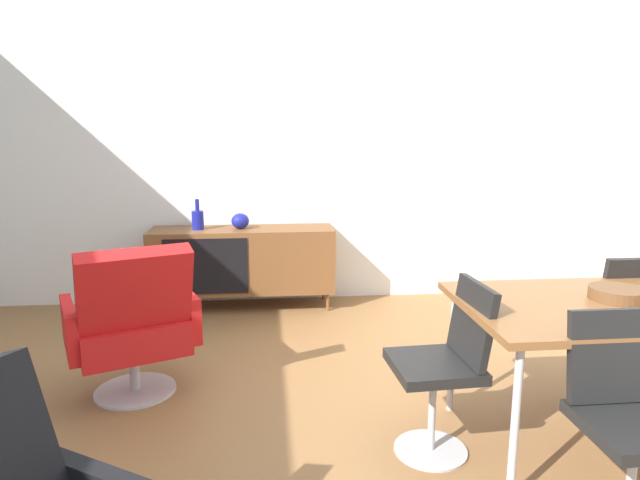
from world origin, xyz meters
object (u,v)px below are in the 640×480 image
(wooden_bowl_on_table, at_px, (617,294))
(dining_chair_front_left, at_px, (628,415))
(dining_table, at_px, (626,310))
(lounge_chair_red, at_px, (132,322))
(sideboard, at_px, (243,260))
(vase_sculptural_dark, at_px, (240,221))
(vase_cobalt, at_px, (198,219))
(dining_chair_back_right, at_px, (616,315))
(dining_chair_near_window, at_px, (446,361))

(wooden_bowl_on_table, relative_size, dining_chair_front_left, 0.30)
(dining_table, height_order, lounge_chair_red, lounge_chair_red)
(sideboard, xyz_separation_m, vase_sculptural_dark, (-0.01, 0.00, 0.35))
(sideboard, bearing_deg, vase_sculptural_dark, 170.74)
(vase_cobalt, height_order, wooden_bowl_on_table, vase_cobalt)
(dining_table, bearing_deg, vase_cobalt, 134.59)
(sideboard, xyz_separation_m, dining_chair_back_right, (2.31, -1.81, 0.03))
(vase_cobalt, bearing_deg, dining_chair_front_left, -55.87)
(dining_chair_back_right, distance_m, dining_chair_near_window, 1.36)
(dining_chair_front_left, bearing_deg, dining_chair_near_window, 133.79)
(vase_cobalt, distance_m, wooden_bowl_on_table, 3.27)
(dining_chair_front_left, bearing_deg, dining_table, 57.95)
(sideboard, xyz_separation_m, dining_chair_near_window, (1.07, -2.36, 0.03))
(wooden_bowl_on_table, bearing_deg, vase_sculptural_dark, 129.82)
(dining_chair_front_left, bearing_deg, vase_cobalt, 124.13)
(dining_chair_near_window, xyz_separation_m, lounge_chair_red, (-1.64, 0.72, -0.00))
(vase_cobalt, height_order, dining_table, vase_cobalt)
(dining_table, xyz_separation_m, lounge_chair_red, (-2.53, 0.73, -0.23))
(vase_sculptural_dark, relative_size, dining_table, 0.10)
(dining_table, xyz_separation_m, dining_chair_front_left, (-0.35, -0.56, -0.23))
(vase_cobalt, height_order, dining_chair_back_right, vase_cobalt)
(dining_chair_front_left, xyz_separation_m, dining_chair_near_window, (-0.54, 0.56, 0.00))
(dining_table, bearing_deg, sideboard, 129.61)
(dining_table, xyz_separation_m, dining_chair_back_right, (0.35, 0.56, -0.23))
(vase_sculptural_dark, height_order, wooden_bowl_on_table, vase_sculptural_dark)
(vase_cobalt, relative_size, dining_chair_back_right, 0.31)
(vase_sculptural_dark, bearing_deg, lounge_chair_red, -108.75)
(dining_table, xyz_separation_m, wooden_bowl_on_table, (-0.03, 0.04, 0.07))
(lounge_chair_red, bearing_deg, dining_chair_front_left, -30.56)
(dining_chair_front_left, bearing_deg, sideboard, 118.80)
(dining_chair_back_right, bearing_deg, dining_table, -122.06)
(wooden_bowl_on_table, relative_size, lounge_chair_red, 0.27)
(dining_table, height_order, dining_chair_near_window, dining_chair_near_window)
(sideboard, height_order, dining_chair_back_right, dining_chair_back_right)
(vase_sculptural_dark, bearing_deg, wooden_bowl_on_table, -50.18)
(vase_sculptural_dark, distance_m, dining_chair_near_window, 2.62)
(wooden_bowl_on_table, bearing_deg, dining_chair_back_right, 53.87)
(vase_cobalt, bearing_deg, dining_chair_near_window, -58.57)
(dining_chair_near_window, bearing_deg, wooden_bowl_on_table, 2.43)
(vase_cobalt, xyz_separation_m, dining_chair_near_window, (1.44, -2.36, -0.34))
(sideboard, bearing_deg, lounge_chair_red, -109.13)
(vase_cobalt, bearing_deg, dining_chair_back_right, -33.97)
(dining_chair_back_right, height_order, dining_chair_front_left, same)
(dining_chair_back_right, distance_m, lounge_chair_red, 2.88)
(dining_chair_near_window, bearing_deg, vase_cobalt, 121.43)
(dining_chair_front_left, distance_m, lounge_chair_red, 2.53)
(dining_table, bearing_deg, wooden_bowl_on_table, 125.75)
(sideboard, relative_size, dining_chair_near_window, 1.87)
(vase_sculptural_dark, height_order, lounge_chair_red, lounge_chair_red)
(dining_chair_back_right, relative_size, dining_chair_near_window, 1.00)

